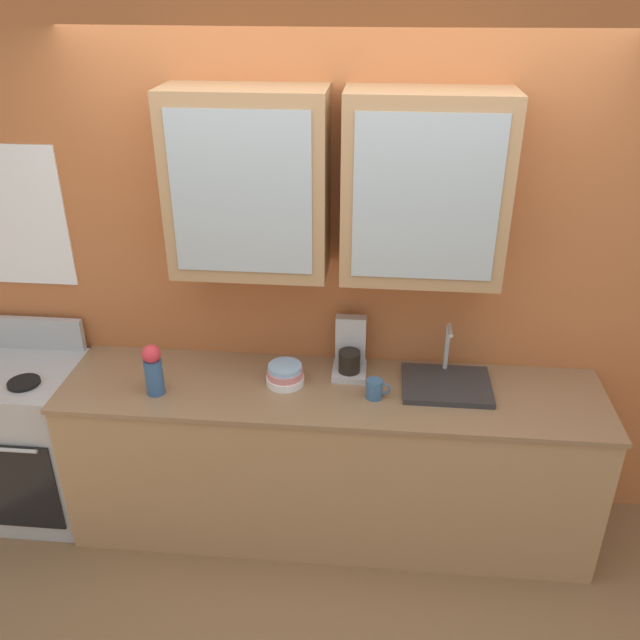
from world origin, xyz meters
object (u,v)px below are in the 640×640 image
Objects in this scene: stove_range at (23,440)px; vase at (153,369)px; cup_near_sink at (375,389)px; sink_faucet at (447,383)px; coffee_maker at (350,353)px; bowl_stack at (285,375)px.

vase is at bearing -7.81° from stove_range.
stove_range is 1.95m from cup_near_sink.
sink_faucet is 1.49× the size of coffee_maker.
stove_range is 4.04× the size of vase.
stove_range is 9.06× the size of cup_near_sink.
sink_faucet reaches higher than vase.
sink_faucet reaches higher than stove_range.
bowl_stack is at bearing -154.69° from coffee_maker.
stove_range reaches higher than cup_near_sink.
cup_near_sink is at bearing -60.28° from coffee_maker.
stove_range is at bearing 172.19° from vase.
sink_faucet is 1.64× the size of vase.
stove_range is at bearing -178.20° from sink_faucet.
vase is 0.91× the size of coffee_maker.
vase is (0.83, -0.11, 0.57)m from stove_range.
coffee_maker is (0.93, 0.29, -0.03)m from vase.
stove_range is at bearing -174.19° from coffee_maker.
vase is at bearing -176.81° from cup_near_sink.
stove_range is 3.66× the size of coffee_maker.
bowl_stack is 0.65× the size of coffee_maker.
vase reaches higher than cup_near_sink.
bowl_stack is 0.35m from coffee_maker.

